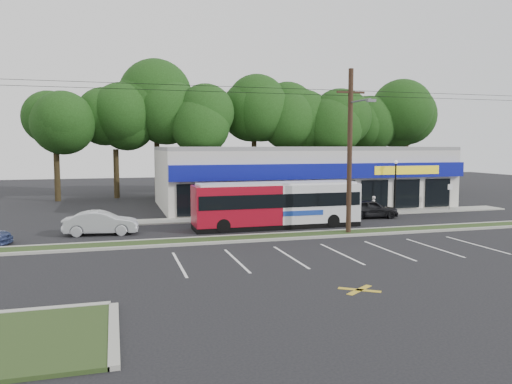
{
  "coord_description": "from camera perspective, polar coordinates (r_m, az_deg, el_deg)",
  "views": [
    {
      "loc": [
        -10.79,
        -26.55,
        5.43
      ],
      "look_at": [
        -1.76,
        5.0,
        2.36
      ],
      "focal_mm": 35.0,
      "sensor_mm": 36.0,
      "label": 1
    }
  ],
  "objects": [
    {
      "name": "ground",
      "position": [
        29.17,
        6.07,
        -5.41
      ],
      "size": [
        120.0,
        120.0,
        0.0
      ],
      "primitive_type": "plane",
      "color": "black",
      "rests_on": "ground"
    },
    {
      "name": "grass_strip",
      "position": [
        30.07,
        5.35,
        -4.96
      ],
      "size": [
        40.0,
        1.6,
        0.12
      ],
      "primitive_type": "cube",
      "color": "#1D3214",
      "rests_on": "ground"
    },
    {
      "name": "curb_south",
      "position": [
        29.29,
        5.96,
        -5.22
      ],
      "size": [
        40.0,
        0.25,
        0.14
      ],
      "primitive_type": "cube",
      "color": "#9E9E93",
      "rests_on": "ground"
    },
    {
      "name": "curb_north",
      "position": [
        30.85,
        4.78,
        -4.67
      ],
      "size": [
        40.0,
        0.25,
        0.14
      ],
      "primitive_type": "cube",
      "color": "#9E9E93",
      "rests_on": "ground"
    },
    {
      "name": "sidewalk",
      "position": [
        39.27,
        7.91,
        -2.57
      ],
      "size": [
        32.0,
        2.2,
        0.1
      ],
      "primitive_type": "cube",
      "color": "#9E9E93",
      "rests_on": "ground"
    },
    {
      "name": "strip_mall",
      "position": [
        45.56,
        5.01,
        1.83
      ],
      "size": [
        25.0,
        12.55,
        5.3
      ],
      "color": "silver",
      "rests_on": "ground"
    },
    {
      "name": "utility_pole",
      "position": [
        30.66,
        10.45,
        5.23
      ],
      "size": [
        50.0,
        2.77,
        10.0
      ],
      "color": "black",
      "rests_on": "ground"
    },
    {
      "name": "lamp_post",
      "position": [
        41.61,
        15.65,
        1.35
      ],
      "size": [
        0.3,
        0.3,
        4.25
      ],
      "color": "black",
      "rests_on": "ground"
    },
    {
      "name": "sign_post",
      "position": [
        44.34,
        21.28,
        -0.03
      ],
      "size": [
        0.45,
        0.1,
        2.23
      ],
      "color": "#59595E",
      "rests_on": "ground"
    },
    {
      "name": "tree_line",
      "position": [
        54.67,
        -0.25,
        8.48
      ],
      "size": [
        46.76,
        6.76,
        11.83
      ],
      "color": "black",
      "rests_on": "ground"
    },
    {
      "name": "metrobus",
      "position": [
        32.95,
        2.45,
        -1.34
      ],
      "size": [
        11.2,
        2.49,
        3.0
      ],
      "rotation": [
        0.0,
        0.0,
        0.01
      ],
      "color": "maroon",
      "rests_on": "ground"
    },
    {
      "name": "car_dark",
      "position": [
        38.33,
        12.91,
        -1.87
      ],
      "size": [
        4.28,
        2.11,
        1.4
      ],
      "primitive_type": "imported",
      "rotation": [
        0.0,
        0.0,
        1.46
      ],
      "color": "black",
      "rests_on": "ground"
    },
    {
      "name": "car_silver",
      "position": [
        31.87,
        -17.3,
        -3.38
      ],
      "size": [
        4.52,
        1.97,
        1.45
      ],
      "primitive_type": "imported",
      "rotation": [
        0.0,
        0.0,
        1.47
      ],
      "color": "#B0B3B8",
      "rests_on": "ground"
    },
    {
      "name": "pedestrian_a",
      "position": [
        39.68,
        13.23,
        -1.54
      ],
      "size": [
        0.67,
        0.6,
        1.53
      ],
      "primitive_type": "imported",
      "rotation": [
        0.0,
        0.0,
        3.68
      ],
      "color": "silver",
      "rests_on": "ground"
    },
    {
      "name": "pedestrian_b",
      "position": [
        37.41,
        8.43,
        -1.73
      ],
      "size": [
        0.88,
        0.71,
        1.71
      ],
      "primitive_type": "imported",
      "rotation": [
        0.0,
        0.0,
        3.06
      ],
      "color": "beige",
      "rests_on": "ground"
    }
  ]
}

